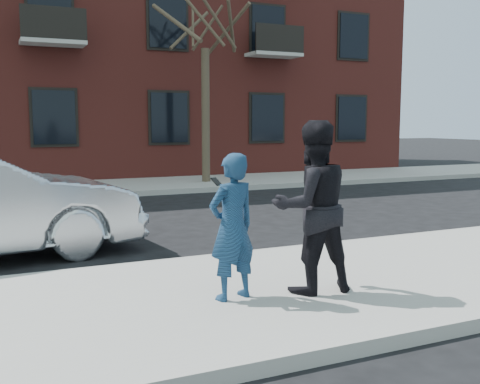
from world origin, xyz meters
name	(u,v)px	position (x,y,z in m)	size (l,w,h in m)	color
ground	(182,306)	(0.00, 0.00, 0.00)	(100.00, 100.00, 0.00)	black
near_sidewalk	(189,306)	(0.00, -0.25, 0.07)	(50.00, 3.50, 0.15)	#9C9893
near_curb	(146,267)	(0.00, 1.55, 0.07)	(50.00, 0.10, 0.15)	#999691
far_sidewalk	(60,190)	(0.00, 11.25, 0.07)	(50.00, 3.50, 0.15)	#9C9893
far_curb	(68,197)	(0.00, 9.45, 0.07)	(50.00, 0.10, 0.15)	#999691
apartment_building	(85,20)	(2.00, 18.00, 6.16)	(24.30, 10.30, 12.30)	maroon
street_tree	(205,10)	(4.50, 11.00, 5.52)	(3.60, 3.60, 6.80)	#3C2F23
man_hoodie	(232,227)	(0.44, -0.42, 0.94)	(0.65, 0.53, 1.59)	navy
man_peacoat	(312,207)	(1.37, -0.53, 1.12)	(0.99, 0.80, 1.93)	black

